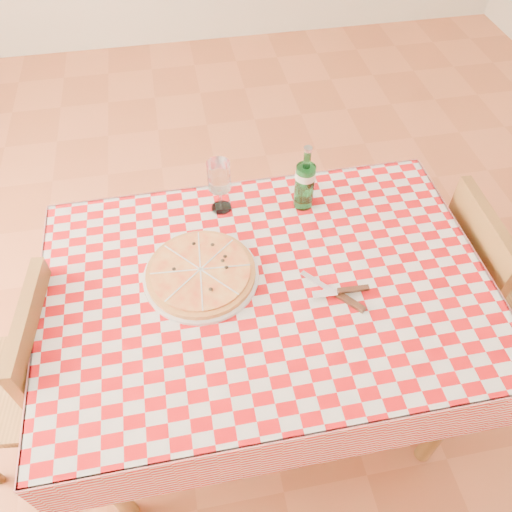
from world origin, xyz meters
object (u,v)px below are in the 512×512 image
Objects in this scene: dining_table at (266,303)px; wine_glass at (220,187)px; pizza_plate at (201,272)px; chair_far at (32,376)px; chair_near at (481,283)px; water_bottle at (305,178)px.

wine_glass is (-0.08, 0.33, 0.19)m from dining_table.
wine_glass is (0.10, 0.27, 0.07)m from pizza_plate.
chair_near is at bearing -170.07° from chair_far.
water_bottle is at bearing -154.35° from chair_far.
chair_near is 3.57× the size of water_bottle.
chair_far is (-1.56, -0.08, -0.00)m from chair_near.
dining_table is 0.77m from chair_far.
pizza_plate is at bearing -165.48° from chair_far.
wine_glass is at bearing 164.66° from chair_near.
wine_glass reaches higher than chair_far.
wine_glass is (-0.27, 0.03, -0.02)m from water_bottle.
chair_near is 4.46× the size of wine_glass.
chair_far is 4.43× the size of wine_glass.
dining_table is 1.45× the size of chair_far.
chair_near is 1.03m from pizza_plate.
water_bottle is at bearing 160.75° from chair_near.
pizza_plate is (0.57, 0.07, 0.31)m from chair_far.
pizza_plate is 0.45m from water_bottle.
chair_near is 1.56m from chair_far.
chair_far is 0.84m from wine_glass.
chair_near is 0.78m from water_bottle.
chair_far is 2.45× the size of pizza_plate.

